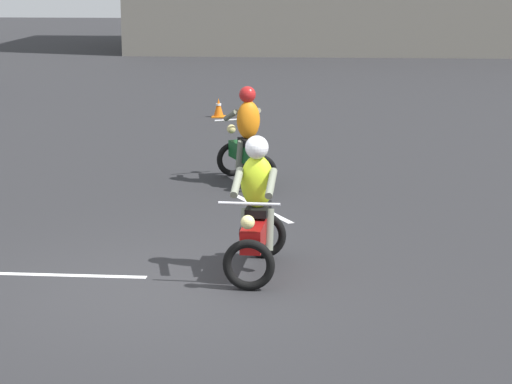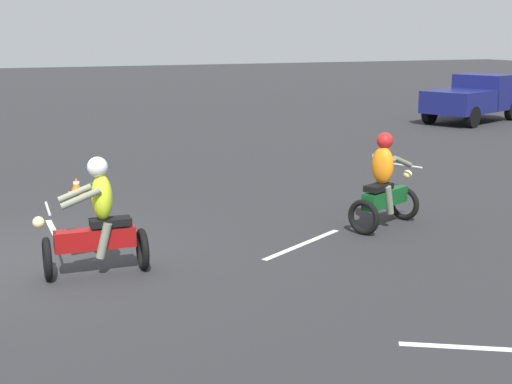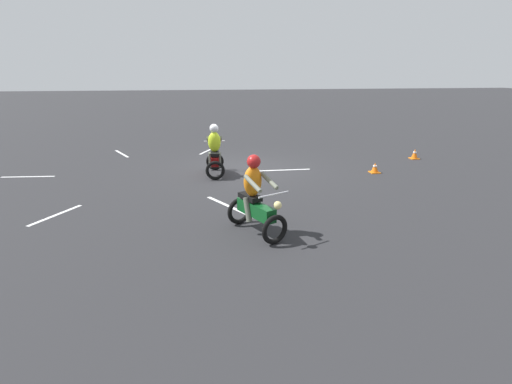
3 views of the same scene
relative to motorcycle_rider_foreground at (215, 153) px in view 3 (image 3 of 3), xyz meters
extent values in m
plane|color=#28282B|center=(-1.05, -0.72, -0.73)|extent=(120.00, 120.00, 0.00)
torus|color=black|center=(-0.04, -0.68, -0.43)|extent=(0.60, 0.13, 0.60)
torus|color=black|center=(0.03, 0.61, -0.43)|extent=(0.60, 0.13, 0.60)
cube|color=maroon|center=(0.00, -0.03, -0.21)|extent=(0.30, 1.11, 0.28)
cube|color=black|center=(0.01, 0.18, 0.01)|extent=(0.29, 0.57, 0.10)
cylinder|color=silver|center=(-0.03, -0.63, 0.27)|extent=(0.70, 0.07, 0.04)
sphere|color=#F2E08C|center=(-0.04, -0.76, 0.09)|extent=(0.17, 0.17, 0.16)
ellipsoid|color=#CCEA26|center=(0.00, 0.08, 0.37)|extent=(0.41, 0.30, 0.64)
cylinder|color=slate|center=(-0.21, -0.20, 0.42)|extent=(0.12, 0.55, 0.27)
cylinder|color=slate|center=(0.19, -0.23, 0.42)|extent=(0.12, 0.55, 0.27)
cylinder|color=slate|center=(-0.14, 0.07, -0.21)|extent=(0.13, 0.25, 0.51)
cylinder|color=slate|center=(0.14, 0.06, -0.21)|extent=(0.13, 0.25, 0.51)
sphere|color=white|center=(0.00, 0.05, 0.79)|extent=(0.29, 0.29, 0.28)
torus|color=black|center=(-0.82, 5.61, -0.43)|extent=(0.59, 0.35, 0.60)
torus|color=black|center=(-0.27, 4.43, -0.43)|extent=(0.59, 0.35, 0.60)
cube|color=#0F4C1E|center=(-0.54, 5.02, -0.21)|extent=(0.68, 1.10, 0.28)
cube|color=black|center=(-0.45, 4.82, 0.01)|extent=(0.47, 0.62, 0.10)
cylinder|color=silver|center=(-0.80, 5.56, 0.27)|extent=(0.65, 0.33, 0.04)
sphere|color=#F2E08C|center=(-0.85, 5.68, 0.09)|extent=(0.21, 0.21, 0.16)
ellipsoid|color=orange|center=(-0.49, 4.91, 0.37)|extent=(0.48, 0.42, 0.64)
cylinder|color=slate|center=(-0.44, 5.27, 0.42)|extent=(0.31, 0.53, 0.27)
cylinder|color=slate|center=(-0.80, 5.10, 0.42)|extent=(0.31, 0.53, 0.27)
cylinder|color=slate|center=(-0.37, 4.99, -0.21)|extent=(0.21, 0.27, 0.51)
cylinder|color=slate|center=(-0.63, 4.87, -0.21)|extent=(0.21, 0.27, 0.51)
sphere|color=red|center=(-0.51, 4.95, 0.79)|extent=(0.37, 0.37, 0.28)
cube|color=orange|center=(-7.74, -1.28, -0.71)|extent=(0.32, 0.32, 0.03)
cone|color=orange|center=(-7.74, -1.28, -0.52)|extent=(0.24, 0.24, 0.35)
cylinder|color=white|center=(-7.74, -1.28, -0.47)|extent=(0.13, 0.13, 0.05)
cube|color=orange|center=(-5.26, 0.55, -0.71)|extent=(0.32, 0.32, 0.03)
cone|color=orange|center=(-5.26, 0.55, -0.54)|extent=(0.24, 0.24, 0.31)
cylinder|color=white|center=(-5.26, 0.55, -0.49)|extent=(0.13, 0.13, 0.05)
cube|color=silver|center=(5.95, -0.71, -0.72)|extent=(1.66, 0.25, 0.01)
cube|color=silver|center=(3.95, 3.21, -0.72)|extent=(0.87, 1.37, 0.01)
cube|color=silver|center=(-0.17, 3.26, -0.72)|extent=(1.08, 1.83, 0.01)
cube|color=silver|center=(-2.28, -0.29, -0.72)|extent=(1.99, 0.12, 0.01)
cube|color=silver|center=(0.11, -4.08, -0.72)|extent=(0.70, 1.36, 0.01)
cube|color=silver|center=(3.58, -4.08, -0.72)|extent=(0.81, 1.60, 0.01)
camera|label=1|loc=(0.83, -11.46, 2.88)|focal=70.00mm
camera|label=2|loc=(9.54, -1.69, 2.58)|focal=50.00mm
camera|label=3|loc=(0.68, 12.67, 2.53)|focal=28.00mm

